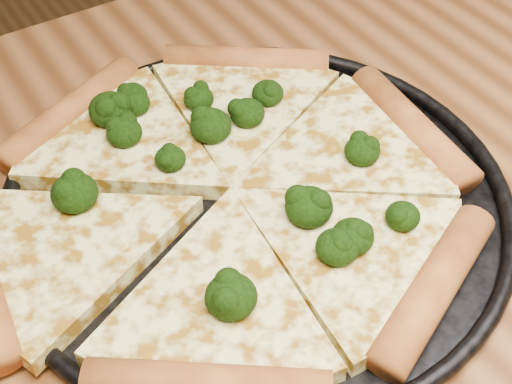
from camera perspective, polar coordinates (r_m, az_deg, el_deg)
dining_table at (r=0.60m, az=12.42°, el=-11.83°), size 1.20×0.90×0.75m
pizza_pan at (r=0.55m, az=-0.00°, el=-0.60°), size 0.38×0.38×0.02m
pizza at (r=0.54m, az=-2.33°, el=0.05°), size 0.39×0.38×0.03m
broccoli_florets at (r=0.54m, az=-2.68°, el=2.02°), size 0.23×0.25×0.03m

